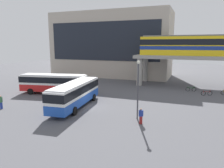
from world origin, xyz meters
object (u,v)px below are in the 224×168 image
bicycle_red (207,93)px  train (208,45)px  station_building (111,45)px  bus_secondary (54,82)px  bicycle_green (191,89)px  pedestrian_near_building (1,102)px  pedestrian_by_bike_rack (141,116)px  bus_main (75,92)px

bicycle_red → train: bearing=90.0°
station_building → train: size_ratio=1.20×
bicycle_red → bus_secondary: bearing=-161.8°
bicycle_green → pedestrian_near_building: 29.71m
train → pedestrian_by_bike_rack: bearing=-106.8°
pedestrian_by_bike_rack → bicycle_green: bearing=76.1°
bicycle_red → bicycle_green: bearing=135.1°
bus_main → pedestrian_by_bike_rack: size_ratio=6.76×
train → bus_main: (-16.31, -20.29, -5.94)m
station_building → bus_main: 30.21m
station_building → pedestrian_by_bike_rack: bearing=-63.8°
station_building → pedestrian_by_bike_rack: (15.62, -31.73, -7.21)m
station_building → pedestrian_by_bike_rack: station_building is taller
bus_main → pedestrian_near_building: bearing=-153.6°
bus_main → bus_secondary: 9.07m
bus_secondary → pedestrian_by_bike_rack: bus_secondary is taller
bicycle_red → pedestrian_near_building: (-24.67, -17.27, 0.48)m
station_building → bicycle_red: bearing=-35.1°
bus_main → pedestrian_near_building: bus_main is taller
pedestrian_near_building → train: bearing=44.7°
bicycle_green → bus_main: bearing=-131.8°
bicycle_red → pedestrian_by_bike_rack: 17.36m
bus_secondary → pedestrian_by_bike_rack: (16.67, -8.15, -1.21)m
station_building → pedestrian_near_building: size_ratio=16.86×
bus_main → bicycle_green: 20.89m
bus_main → pedestrian_near_building: (-8.37, -4.16, -1.15)m
station_building → train: bearing=-21.0°
station_building → bicycle_green: size_ratio=17.21×
bicycle_red → pedestrian_near_building: 30.12m
bicycle_green → bus_secondary: bearing=-154.4°
bus_secondary → pedestrian_by_bike_rack: 18.60m
train → bicycle_green: 9.27m
train → pedestrian_by_bike_rack: (-6.95, -23.08, -7.15)m
train → bicycle_red: train is taller
train → bus_secondary: bearing=-147.7°
station_building → pedestrian_near_building: 33.93m
bicycle_red → pedestrian_near_building: pedestrian_near_building is taller
bus_main → pedestrian_by_bike_rack: 9.84m
train → pedestrian_by_bike_rack: train is taller
bus_secondary → bicycle_green: bearing=25.6°
bus_main → bus_secondary: size_ratio=0.99×
train → bus_main: 26.70m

